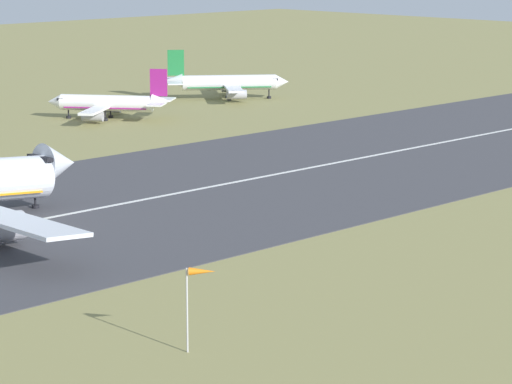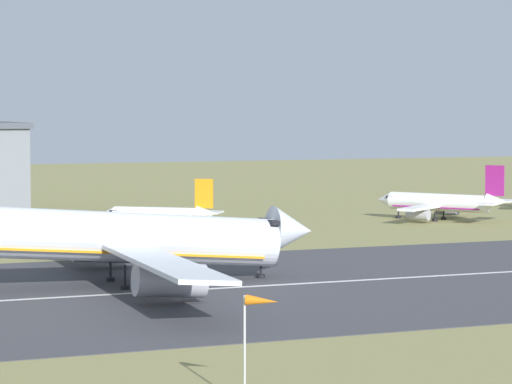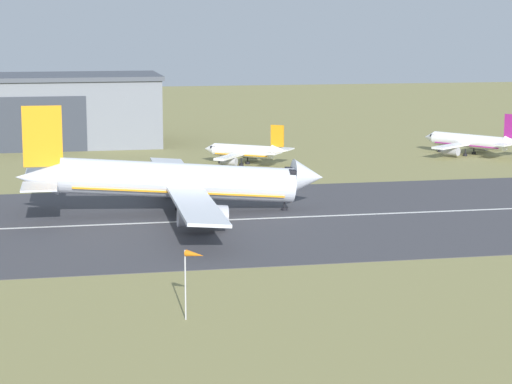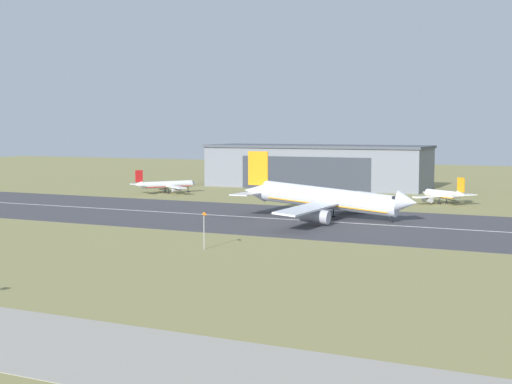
{
  "view_description": "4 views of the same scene",
  "coord_description": "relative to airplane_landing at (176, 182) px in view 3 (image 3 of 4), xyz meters",
  "views": [
    {
      "loc": [
        -54.51,
        22.68,
        29.74
      ],
      "look_at": [
        19.75,
        97.34,
        7.8
      ],
      "focal_mm": 85.0,
      "sensor_mm": 36.0,
      "label": 1
    },
    {
      "loc": [
        -22.49,
        22.68,
        16.93
      ],
      "look_at": [
        14.42,
        116.99,
        10.06
      ],
      "focal_mm": 85.0,
      "sensor_mm": 36.0,
      "label": 2
    },
    {
      "loc": [
        -8.95,
        0.52,
        26.68
      ],
      "look_at": [
        11.14,
        101.15,
        8.82
      ],
      "focal_mm": 70.0,
      "sensor_mm": 36.0,
      "label": 3
    },
    {
      "loc": [
        61.6,
        -19.33,
        20.68
      ],
      "look_at": [
        5.01,
        100.42,
        8.93
      ],
      "focal_mm": 50.0,
      "sensor_mm": 36.0,
      "label": 4
    }
  ],
  "objects": [
    {
      "name": "runway_centreline",
      "position": [
        -6.71,
        -5.36,
        -4.51
      ],
      "size": [
        385.59,
        0.7,
        0.01
      ],
      "primitive_type": "cube",
      "color": "silver",
      "rests_on": "runway_strip"
    },
    {
      "name": "airplane_parked_far_east",
      "position": [
        18.01,
        44.68,
        -2.07
      ],
      "size": [
        16.68,
        17.38,
        7.69
      ],
      "color": "white",
      "rests_on": "ground_plane"
    },
    {
      "name": "airplane_parked_west",
      "position": [
        64.33,
        49.05,
        -1.88
      ],
      "size": [
        20.53,
        21.14,
        8.71
      ],
      "color": "white",
      "rests_on": "ground_plane"
    },
    {
      "name": "runway_strip",
      "position": [
        -6.71,
        -5.36,
        -4.55
      ],
      "size": [
        428.43,
        52.26,
        0.06
      ],
      "primitive_type": "cube",
      "color": "#3D3D42",
      "rests_on": "ground_plane"
    },
    {
      "name": "windsock_pole",
      "position": [
        -4.3,
        -49.51,
        1.14
      ],
      "size": [
        1.79,
        1.8,
        6.47
      ],
      "color": "#B7B7BC",
      "rests_on": "ground_plane"
    },
    {
      "name": "airplane_landing",
      "position": [
        0.0,
        0.0,
        0.0
      ],
      "size": [
        42.68,
        54.16,
        15.32
      ],
      "color": "silver",
      "rests_on": "ground_plane"
    }
  ]
}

